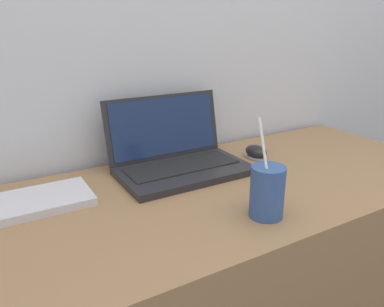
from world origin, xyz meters
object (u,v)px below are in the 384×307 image
laptop (177,155)px  computer_mouse (256,152)px  external_keyboard (6,208)px  drink_cup (267,191)px

laptop → computer_mouse: laptop is taller
laptop → external_keyboard: laptop is taller
laptop → external_keyboard: bearing=-175.8°
computer_mouse → external_keyboard: size_ratio=0.22×
drink_cup → computer_mouse: size_ratio=2.60×
computer_mouse → laptop: bearing=172.7°
laptop → computer_mouse: 0.27m
laptop → external_keyboard: size_ratio=0.97×
laptop → external_keyboard: 0.47m
laptop → drink_cup: 0.35m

